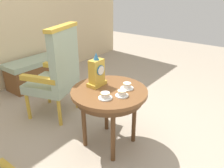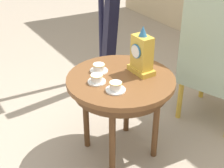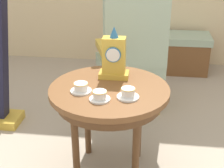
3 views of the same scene
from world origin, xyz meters
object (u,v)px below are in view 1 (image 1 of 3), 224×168
mantel_clock (97,73)px  window_bench (35,72)px  teacup_center (127,86)px  teacup_right (122,93)px  armchair (57,71)px  teacup_left (105,96)px  side_table (109,97)px

mantel_clock → window_bench: 1.87m
mantel_clock → window_bench: bearing=75.7°
teacup_center → mantel_clock: size_ratio=0.38×
teacup_right → armchair: bearing=83.7°
teacup_center → armchair: 0.97m
teacup_right → armchair: size_ratio=0.11×
teacup_left → mantel_clock: mantel_clock is taller
teacup_right → window_bench: 2.16m
side_table → mantel_clock: bearing=86.4°
side_table → mantel_clock: size_ratio=2.19×
teacup_right → window_bench: (0.48, 2.06, -0.43)m
mantel_clock → armchair: bearing=84.0°
teacup_left → armchair: bearing=75.5°
armchair → teacup_center: bearing=-87.6°
side_table → teacup_center: bearing=-44.4°
teacup_center → mantel_clock: (-0.11, 0.28, 0.11)m
mantel_clock → teacup_right: bearing=-97.1°
side_table → window_bench: bearing=76.5°
side_table → teacup_right: size_ratio=6.12×
mantel_clock → window_bench: size_ratio=0.37×
side_table → teacup_center: size_ratio=5.75×
side_table → teacup_left: (-0.16, -0.08, 0.10)m
teacup_left → teacup_right: same height
teacup_left → armchair: size_ratio=0.11×
teacup_left → teacup_center: 0.28m
teacup_center → mantel_clock: bearing=112.0°
armchair → window_bench: bearing=70.4°
armchair → mantel_clock: bearing=-96.0°
teacup_center → window_bench: teacup_center is taller
side_table → window_bench: 1.97m
side_table → teacup_right: teacup_right is taller
teacup_center → armchair: size_ratio=0.11×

